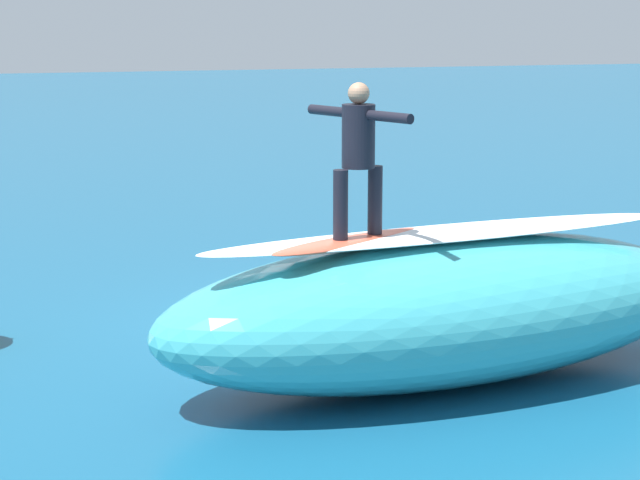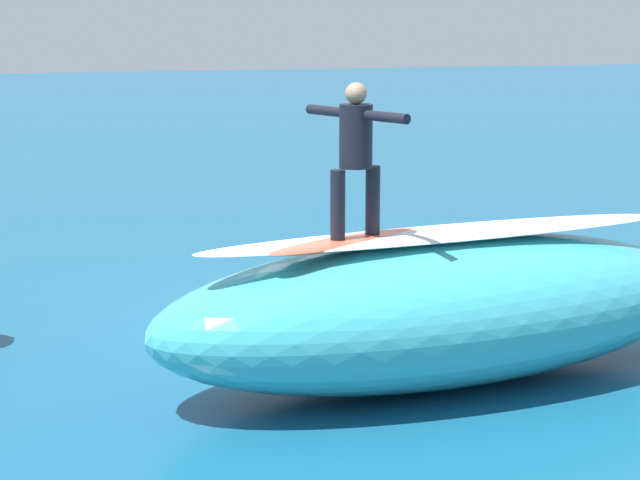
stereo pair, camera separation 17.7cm
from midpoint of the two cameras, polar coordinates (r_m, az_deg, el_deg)
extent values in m
plane|color=#145175|center=(14.66, 0.08, -3.83)|extent=(120.00, 120.00, 0.00)
ellipsoid|color=teal|center=(12.12, 6.45, -3.42)|extent=(6.59, 3.14, 1.53)
ellipsoid|color=white|center=(11.94, 6.53, 0.31)|extent=(5.45, 1.50, 0.08)
ellipsoid|color=#E0563D|center=(11.47, 2.19, -0.05)|extent=(2.16, 1.26, 0.09)
cylinder|color=black|center=(11.26, 1.33, 1.74)|extent=(0.15, 0.15, 0.69)
cylinder|color=black|center=(11.56, 3.05, 1.98)|extent=(0.15, 0.15, 0.69)
cylinder|color=black|center=(11.32, 2.23, 5.12)|extent=(0.43, 0.43, 0.62)
sphere|color=tan|center=(11.28, 2.24, 7.23)|extent=(0.21, 0.21, 0.21)
cylinder|color=black|center=(10.97, 3.77, 6.05)|extent=(0.31, 0.55, 0.10)
cylinder|color=black|center=(11.63, 0.79, 6.37)|extent=(0.31, 0.55, 0.10)
ellipsoid|color=silver|center=(15.42, -0.97, -2.92)|extent=(0.52, 2.05, 0.08)
cylinder|color=black|center=(15.38, -0.97, -2.25)|extent=(0.31, 0.83, 0.29)
sphere|color=#936B4C|center=(15.84, -1.43, -1.63)|extent=(0.21, 0.21, 0.21)
cylinder|color=black|center=(14.71, 0.08, -3.20)|extent=(0.14, 0.69, 0.13)
cylinder|color=black|center=(14.67, -0.56, -3.25)|extent=(0.14, 0.69, 0.13)
ellipsoid|color=white|center=(18.03, 5.41, -0.87)|extent=(1.04, 0.93, 0.08)
ellipsoid|color=white|center=(16.58, 8.90, -1.97)|extent=(0.81, 0.85, 0.12)
camera|label=1|loc=(0.09, -89.62, 0.08)|focal=65.02mm
camera|label=2|loc=(0.09, 90.38, -0.08)|focal=65.02mm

